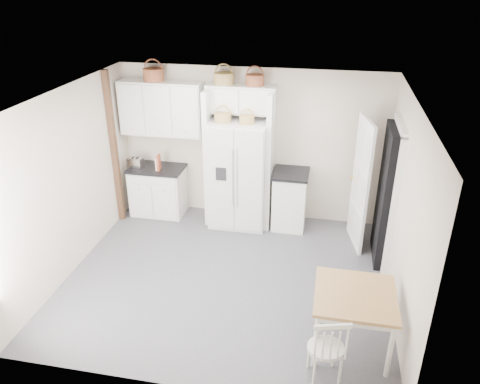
# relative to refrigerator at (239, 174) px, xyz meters

# --- Properties ---
(floor) EXTENTS (4.50, 4.50, 0.00)m
(floor) POSITION_rel_refrigerator_xyz_m (0.15, -1.65, -0.91)
(floor) COLOR #434347
(floor) RESTS_ON ground
(ceiling) EXTENTS (4.50, 4.50, 0.00)m
(ceiling) POSITION_rel_refrigerator_xyz_m (0.15, -1.65, 1.69)
(ceiling) COLOR white
(ceiling) RESTS_ON wall_back
(wall_back) EXTENTS (4.50, 0.00, 4.50)m
(wall_back) POSITION_rel_refrigerator_xyz_m (0.15, 0.35, 0.39)
(wall_back) COLOR #C2AE9A
(wall_back) RESTS_ON floor
(wall_left) EXTENTS (0.00, 4.00, 4.00)m
(wall_left) POSITION_rel_refrigerator_xyz_m (-2.10, -1.65, 0.39)
(wall_left) COLOR #C2AE9A
(wall_left) RESTS_ON floor
(wall_right) EXTENTS (0.00, 4.00, 4.00)m
(wall_right) POSITION_rel_refrigerator_xyz_m (2.40, -1.65, 0.39)
(wall_right) COLOR #C2AE9A
(wall_right) RESTS_ON floor
(refrigerator) EXTENTS (0.94, 0.75, 1.82)m
(refrigerator) POSITION_rel_refrigerator_xyz_m (0.00, 0.00, 0.00)
(refrigerator) COLOR silver
(refrigerator) RESTS_ON floor
(base_cab_left) EXTENTS (0.91, 0.57, 0.84)m
(base_cab_left) POSITION_rel_refrigerator_xyz_m (-1.48, 0.05, -0.49)
(base_cab_left) COLOR silver
(base_cab_left) RESTS_ON floor
(base_cab_right) EXTENTS (0.54, 0.65, 0.95)m
(base_cab_right) POSITION_rel_refrigerator_xyz_m (0.86, 0.05, -0.43)
(base_cab_right) COLOR silver
(base_cab_right) RESTS_ON floor
(dining_table) EXTENTS (0.90, 0.90, 0.75)m
(dining_table) POSITION_rel_refrigerator_xyz_m (1.85, -2.68, -0.53)
(dining_table) COLOR brown
(dining_table) RESTS_ON floor
(windsor_chair) EXTENTS (0.47, 0.45, 0.80)m
(windsor_chair) POSITION_rel_refrigerator_xyz_m (1.57, -3.21, -0.51)
(windsor_chair) COLOR silver
(windsor_chair) RESTS_ON floor
(counter_left) EXTENTS (0.95, 0.61, 0.04)m
(counter_left) POSITION_rel_refrigerator_xyz_m (-1.48, 0.05, -0.05)
(counter_left) COLOR black
(counter_left) RESTS_ON base_cab_left
(counter_right) EXTENTS (0.58, 0.69, 0.04)m
(counter_right) POSITION_rel_refrigerator_xyz_m (0.86, 0.05, 0.06)
(counter_right) COLOR black
(counter_right) RESTS_ON base_cab_right
(toaster) EXTENTS (0.28, 0.19, 0.18)m
(toaster) POSITION_rel_refrigerator_xyz_m (-1.82, -0.03, 0.07)
(toaster) COLOR silver
(toaster) RESTS_ON counter_left
(cookbook_red) EXTENTS (0.06, 0.17, 0.25)m
(cookbook_red) POSITION_rel_refrigerator_xyz_m (-1.40, -0.03, 0.10)
(cookbook_red) COLOR #9F4026
(cookbook_red) RESTS_ON counter_left
(cookbook_cream) EXTENTS (0.07, 0.15, 0.22)m
(cookbook_cream) POSITION_rel_refrigerator_xyz_m (-1.44, -0.03, 0.08)
(cookbook_cream) COLOR beige
(cookbook_cream) RESTS_ON counter_left
(basket_upper_b) EXTENTS (0.34, 0.34, 0.20)m
(basket_upper_b) POSITION_rel_refrigerator_xyz_m (-1.45, 0.18, 1.54)
(basket_upper_b) COLOR brown
(basket_upper_b) RESTS_ON upper_cabinet
(basket_bridge_a) EXTENTS (0.32, 0.32, 0.18)m
(basket_bridge_a) POSITION_rel_refrigerator_xyz_m (-0.28, 0.18, 1.53)
(basket_bridge_a) COLOR olive
(basket_bridge_a) RESTS_ON bridge_cabinet
(basket_bridge_b) EXTENTS (0.30, 0.30, 0.17)m
(basket_bridge_b) POSITION_rel_refrigerator_xyz_m (0.21, 0.18, 1.53)
(basket_bridge_b) COLOR brown
(basket_bridge_b) RESTS_ON bridge_cabinet
(basket_fridge_a) EXTENTS (0.27, 0.27, 0.14)m
(basket_fridge_a) POSITION_rel_refrigerator_xyz_m (-0.24, -0.10, 0.98)
(basket_fridge_a) COLOR olive
(basket_fridge_a) RESTS_ON refrigerator
(basket_fridge_b) EXTENTS (0.24, 0.24, 0.13)m
(basket_fridge_b) POSITION_rel_refrigerator_xyz_m (0.14, -0.10, 0.97)
(basket_fridge_b) COLOR olive
(basket_fridge_b) RESTS_ON refrigerator
(upper_cabinet) EXTENTS (1.40, 0.34, 0.90)m
(upper_cabinet) POSITION_rel_refrigerator_xyz_m (-1.35, 0.18, 0.99)
(upper_cabinet) COLOR silver
(upper_cabinet) RESTS_ON wall_back
(bridge_cabinet) EXTENTS (1.12, 0.34, 0.45)m
(bridge_cabinet) POSITION_rel_refrigerator_xyz_m (0.00, 0.18, 1.22)
(bridge_cabinet) COLOR silver
(bridge_cabinet) RESTS_ON wall_back
(fridge_panel_left) EXTENTS (0.08, 0.60, 2.30)m
(fridge_panel_left) POSITION_rel_refrigerator_xyz_m (-0.51, 0.05, 0.24)
(fridge_panel_left) COLOR silver
(fridge_panel_left) RESTS_ON floor
(fridge_panel_right) EXTENTS (0.08, 0.60, 2.30)m
(fridge_panel_right) POSITION_rel_refrigerator_xyz_m (0.51, 0.05, 0.24)
(fridge_panel_right) COLOR silver
(fridge_panel_right) RESTS_ON floor
(trim_post) EXTENTS (0.09, 0.09, 2.60)m
(trim_post) POSITION_rel_refrigerator_xyz_m (-2.05, -0.30, 0.39)
(trim_post) COLOR #3D2211
(trim_post) RESTS_ON floor
(doorway_void) EXTENTS (0.18, 0.85, 2.05)m
(doorway_void) POSITION_rel_refrigerator_xyz_m (2.31, -0.65, 0.12)
(doorway_void) COLOR black
(doorway_void) RESTS_ON floor
(door_slab) EXTENTS (0.21, 0.79, 2.05)m
(door_slab) POSITION_rel_refrigerator_xyz_m (1.95, -0.31, 0.12)
(door_slab) COLOR white
(door_slab) RESTS_ON floor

